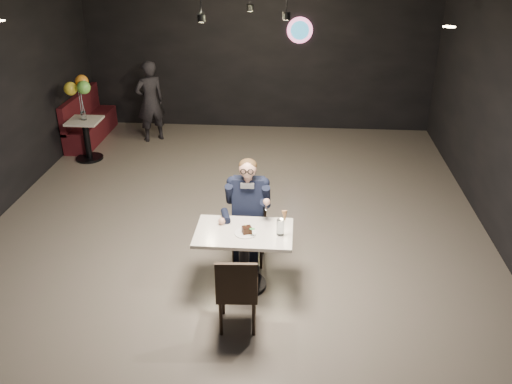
# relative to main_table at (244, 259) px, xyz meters

# --- Properties ---
(floor) EXTENTS (9.00, 9.00, 0.00)m
(floor) POSITION_rel_main_table_xyz_m (-0.25, 1.13, -0.38)
(floor) COLOR #6C615A
(floor) RESTS_ON ground
(wall_sign) EXTENTS (0.50, 0.06, 0.50)m
(wall_sign) POSITION_rel_main_table_xyz_m (0.55, 5.60, 1.62)
(wall_sign) COLOR pink
(wall_sign) RESTS_ON floor
(main_table) EXTENTS (1.10, 0.70, 0.75)m
(main_table) POSITION_rel_main_table_xyz_m (0.00, 0.00, 0.00)
(main_table) COLOR white
(main_table) RESTS_ON floor
(chair_far) EXTENTS (0.42, 0.46, 0.92)m
(chair_far) POSITION_rel_main_table_xyz_m (-0.00, 0.55, 0.09)
(chair_far) COLOR black
(chair_far) RESTS_ON floor
(chair_near) EXTENTS (0.45, 0.49, 0.92)m
(chair_near) POSITION_rel_main_table_xyz_m (-0.00, -0.69, 0.09)
(chair_near) COLOR black
(chair_near) RESTS_ON floor
(seated_man) EXTENTS (0.60, 0.80, 1.44)m
(seated_man) POSITION_rel_main_table_xyz_m (-0.00, 0.55, 0.34)
(seated_man) COLOR black
(seated_man) RESTS_ON floor
(dessert_plate) EXTENTS (0.24, 0.24, 0.01)m
(dessert_plate) POSITION_rel_main_table_xyz_m (0.02, -0.05, 0.38)
(dessert_plate) COLOR white
(dessert_plate) RESTS_ON main_table
(cake_slice) EXTENTS (0.12, 0.11, 0.07)m
(cake_slice) POSITION_rel_main_table_xyz_m (0.04, -0.05, 0.42)
(cake_slice) COLOR black
(cake_slice) RESTS_ON dessert_plate
(mint_leaf) EXTENTS (0.06, 0.04, 0.01)m
(mint_leaf) POSITION_rel_main_table_xyz_m (0.10, -0.10, 0.47)
(mint_leaf) COLOR #2D8B3C
(mint_leaf) RESTS_ON cake_slice
(sundae_glass) EXTENTS (0.09, 0.09, 0.19)m
(sundae_glass) POSITION_rel_main_table_xyz_m (0.41, -0.04, 0.47)
(sundae_glass) COLOR silver
(sundae_glass) RESTS_ON main_table
(wafer_cone) EXTENTS (0.08, 0.08, 0.13)m
(wafer_cone) POSITION_rel_main_table_xyz_m (0.46, -0.06, 0.62)
(wafer_cone) COLOR tan
(wafer_cone) RESTS_ON sundae_glass
(booth_bench) EXTENTS (0.45, 1.82, 0.91)m
(booth_bench) POSITION_rel_main_table_xyz_m (-3.50, 4.62, 0.08)
(booth_bench) COLOR #420E18
(booth_bench) RESTS_ON floor
(side_table) EXTENTS (0.56, 0.56, 0.69)m
(side_table) POSITION_rel_main_table_xyz_m (-3.20, 3.62, -0.03)
(side_table) COLOR white
(side_table) RESTS_ON floor
(balloon_vase) EXTENTS (0.10, 0.10, 0.15)m
(balloon_vase) POSITION_rel_main_table_xyz_m (-3.20, 3.62, 0.45)
(balloon_vase) COLOR silver
(balloon_vase) RESTS_ON side_table
(balloon_bunch) EXTENTS (0.42, 0.42, 0.69)m
(balloon_bunch) POSITION_rel_main_table_xyz_m (-3.20, 3.62, 0.87)
(balloon_bunch) COLOR yellow
(balloon_bunch) RESTS_ON balloon_vase
(passerby) EXTENTS (0.68, 0.64, 1.57)m
(passerby) POSITION_rel_main_table_xyz_m (-2.28, 4.68, 0.41)
(passerby) COLOR black
(passerby) RESTS_ON floor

